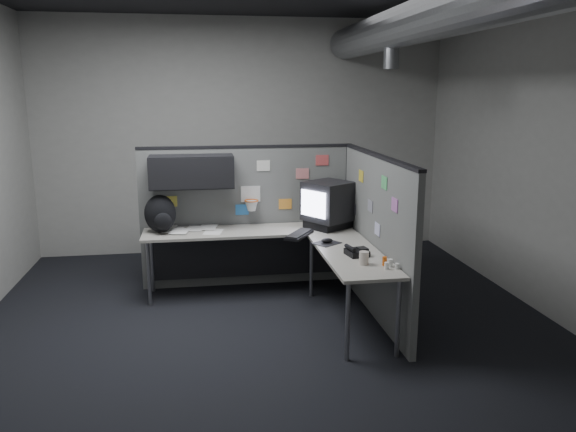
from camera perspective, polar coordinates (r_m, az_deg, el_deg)
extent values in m
cube|color=black|center=(5.52, -1.89, -11.25)|extent=(5.60, 5.60, 0.01)
cube|color=#9E9E99|center=(7.87, -4.57, 7.99)|extent=(5.60, 0.01, 3.20)
cube|color=#9E9E99|center=(2.38, 6.37, -2.80)|extent=(5.60, 0.01, 3.20)
cube|color=#9E9E99|center=(6.10, 25.24, 5.50)|extent=(0.01, 5.60, 3.20)
cylinder|color=slate|center=(5.44, 13.52, 18.83)|extent=(0.40, 5.49, 0.40)
cylinder|color=slate|center=(6.17, 10.47, 15.86)|extent=(0.16, 0.16, 0.30)
cube|color=#5E605E|center=(6.50, -4.13, -0.13)|extent=(2.43, 0.06, 1.60)
cube|color=black|center=(6.37, -4.24, 7.04)|extent=(2.43, 0.07, 0.03)
cube|color=black|center=(6.70, 6.02, 0.22)|extent=(0.07, 0.07, 1.60)
cube|color=black|center=(6.17, -9.76, 4.48)|extent=(0.90, 0.35, 0.35)
cube|color=black|center=(6.00, -9.77, 4.25)|extent=(0.90, 0.02, 0.33)
cube|color=silver|center=(6.40, -3.82, 2.25)|extent=(0.22, 0.02, 0.18)
torus|color=#D85914|center=(6.33, -3.74, 1.57)|extent=(0.16, 0.16, 0.01)
cone|color=white|center=(6.34, -3.73, 1.03)|extent=(0.14, 0.14, 0.11)
cube|color=#E5D84C|center=(6.40, -11.86, 1.45)|extent=(0.15, 0.01, 0.12)
cube|color=silver|center=(6.37, -2.52, 5.13)|extent=(0.15, 0.01, 0.12)
cube|color=orange|center=(6.48, -0.28, 1.23)|extent=(0.15, 0.01, 0.12)
cube|color=#D87F7F|center=(6.45, 1.47, 4.33)|extent=(0.15, 0.01, 0.12)
cube|color=#CC4C4C|center=(6.48, 3.49, 5.68)|extent=(0.15, 0.01, 0.12)
cube|color=#337FCC|center=(6.44, -4.69, 0.65)|extent=(0.15, 0.01, 0.12)
cube|color=#5E605E|center=(5.69, 8.85, -2.10)|extent=(0.06, 2.23, 1.60)
cube|color=black|center=(5.54, 9.13, 6.09)|extent=(0.07, 2.23, 0.03)
cube|color=gold|center=(5.97, 7.43, 4.04)|extent=(0.01, 0.15, 0.12)
cube|color=gray|center=(5.69, 8.35, 1.03)|extent=(0.01, 0.15, 0.12)
cube|color=#4CB266|center=(5.26, 9.75, 3.36)|extent=(0.01, 0.15, 0.12)
cube|color=#26262D|center=(6.28, 6.69, 0.77)|extent=(0.01, 0.15, 0.12)
cube|color=#B266B2|center=(5.01, 10.78, 1.11)|extent=(0.01, 0.15, 0.12)
cube|color=silver|center=(5.50, 9.06, -1.33)|extent=(0.01, 0.15, 0.12)
cube|color=#A39F93|center=(6.20, -3.99, -1.55)|extent=(2.30, 0.56, 0.03)
cube|color=#A39F93|center=(5.35, 6.49, -3.91)|extent=(0.56, 1.55, 0.03)
cube|color=black|center=(6.50, -4.12, -3.77)|extent=(2.18, 0.02, 0.55)
cylinder|color=gray|center=(6.10, -13.96, -5.72)|extent=(0.04, 0.04, 0.70)
cylinder|color=gray|center=(6.52, -13.65, -4.52)|extent=(0.04, 0.04, 0.70)
cylinder|color=gray|center=(6.19, 2.37, -5.09)|extent=(0.04, 0.04, 0.70)
cylinder|color=gray|center=(4.78, 6.08, -10.61)|extent=(0.04, 0.04, 0.70)
cylinder|color=gray|center=(4.91, 11.12, -10.15)|extent=(0.04, 0.04, 0.70)
cube|color=black|center=(6.30, 4.11, -0.78)|extent=(0.57, 0.55, 0.09)
cube|color=black|center=(6.24, 4.14, 1.53)|extent=(0.63, 0.63, 0.43)
cube|color=silver|center=(6.07, 2.58, 1.23)|extent=(0.21, 0.30, 0.28)
cube|color=black|center=(5.91, 1.13, -1.93)|extent=(0.38, 0.46, 0.03)
cube|color=black|center=(5.91, 1.13, -1.75)|extent=(0.34, 0.42, 0.01)
cube|color=black|center=(5.65, 3.97, -2.76)|extent=(0.32, 0.30, 0.01)
ellipsoid|color=black|center=(5.65, 3.97, -2.50)|extent=(0.13, 0.10, 0.05)
cube|color=black|center=(5.27, 7.00, -3.71)|extent=(0.21, 0.23, 0.05)
cylinder|color=black|center=(5.24, 6.35, -3.25)|extent=(0.07, 0.18, 0.04)
cube|color=black|center=(5.28, 7.58, -3.30)|extent=(0.10, 0.12, 0.02)
cylinder|color=silver|center=(4.98, 10.34, -4.72)|extent=(0.05, 0.05, 0.07)
cylinder|color=silver|center=(4.91, 9.99, -5.00)|extent=(0.04, 0.04, 0.06)
cylinder|color=silver|center=(4.93, 11.02, -5.02)|extent=(0.04, 0.04, 0.05)
cylinder|color=#D85914|center=(5.00, 9.78, -4.54)|extent=(0.04, 0.04, 0.08)
cylinder|color=beige|center=(5.00, 7.72, -4.26)|extent=(0.10, 0.10, 0.12)
cube|color=white|center=(6.15, -7.61, -1.61)|extent=(0.24, 0.30, 0.00)
cube|color=white|center=(6.32, -9.42, -1.25)|extent=(0.24, 0.30, 0.00)
cube|color=white|center=(6.28, -11.60, -1.40)|extent=(0.24, 0.30, 0.00)
cube|color=white|center=(6.33, -8.14, -1.12)|extent=(0.24, 0.30, 0.00)
cube|color=white|center=(6.19, -10.95, -1.52)|extent=(0.24, 0.30, 0.00)
cube|color=white|center=(6.40, -12.15, -1.08)|extent=(0.24, 0.30, 0.00)
ellipsoid|color=black|center=(6.19, -12.86, 0.24)|extent=(0.36, 0.27, 0.41)
ellipsoid|color=black|center=(6.07, -12.57, -0.54)|extent=(0.19, 0.12, 0.18)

